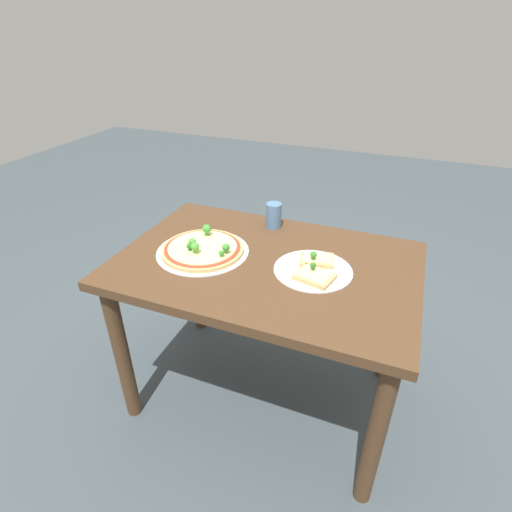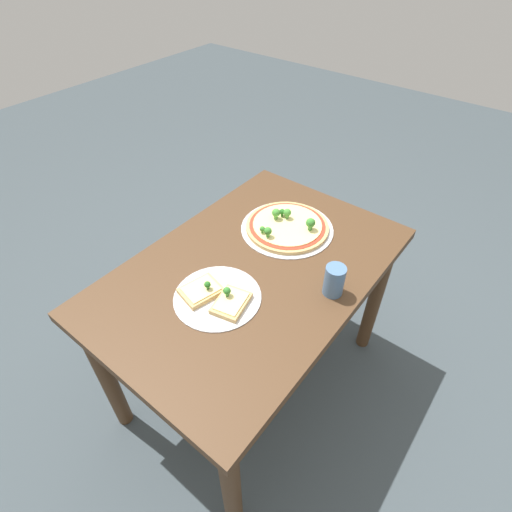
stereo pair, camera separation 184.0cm
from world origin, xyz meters
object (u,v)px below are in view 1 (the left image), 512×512
(pizza_tray_whole, at_px, (203,249))
(drinking_cup, at_px, (274,215))
(pizza_tray_slice, at_px, (315,268))
(dining_table, at_px, (266,285))

(pizza_tray_whole, distance_m, drinking_cup, 0.35)
(pizza_tray_whole, distance_m, pizza_tray_slice, 0.43)
(dining_table, bearing_deg, drinking_cup, -76.03)
(pizza_tray_whole, relative_size, drinking_cup, 3.30)
(pizza_tray_whole, relative_size, pizza_tray_slice, 1.26)
(dining_table, bearing_deg, pizza_tray_whole, 6.29)
(drinking_cup, bearing_deg, pizza_tray_slice, 132.57)
(dining_table, bearing_deg, pizza_tray_slice, -179.45)
(dining_table, xyz_separation_m, pizza_tray_slice, (-0.18, -0.00, 0.12))
(pizza_tray_slice, xyz_separation_m, drinking_cup, (0.25, -0.27, 0.04))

